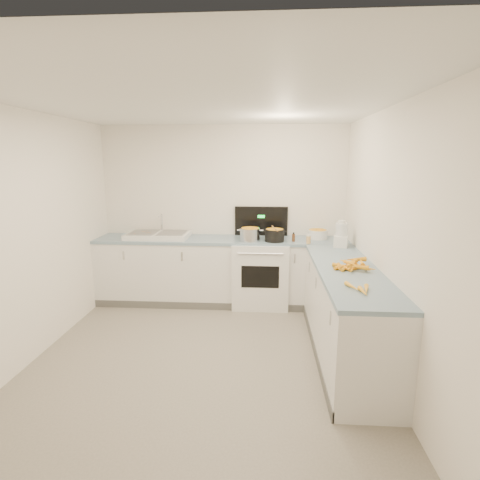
# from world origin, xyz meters

# --- Properties ---
(floor) EXTENTS (3.50, 4.00, 0.00)m
(floor) POSITION_xyz_m (0.00, 0.00, 0.00)
(floor) COLOR gray
(floor) RESTS_ON ground
(ceiling) EXTENTS (3.50, 4.00, 0.00)m
(ceiling) POSITION_xyz_m (0.00, 0.00, 2.50)
(ceiling) COLOR white
(ceiling) RESTS_ON ground
(wall_back) EXTENTS (3.50, 0.00, 2.50)m
(wall_back) POSITION_xyz_m (0.00, 2.00, 1.25)
(wall_back) COLOR white
(wall_back) RESTS_ON ground
(wall_front) EXTENTS (3.50, 0.00, 2.50)m
(wall_front) POSITION_xyz_m (0.00, -2.00, 1.25)
(wall_front) COLOR white
(wall_front) RESTS_ON ground
(wall_left) EXTENTS (0.00, 4.00, 2.50)m
(wall_left) POSITION_xyz_m (-1.75, 0.00, 1.25)
(wall_left) COLOR white
(wall_left) RESTS_ON ground
(wall_right) EXTENTS (0.00, 4.00, 2.50)m
(wall_right) POSITION_xyz_m (1.75, 0.00, 1.25)
(wall_right) COLOR white
(wall_right) RESTS_ON ground
(counter_back) EXTENTS (3.50, 0.62, 0.94)m
(counter_back) POSITION_xyz_m (0.00, 1.70, 0.47)
(counter_back) COLOR white
(counter_back) RESTS_ON ground
(counter_right) EXTENTS (0.62, 2.20, 0.94)m
(counter_right) POSITION_xyz_m (1.45, 0.30, 0.47)
(counter_right) COLOR white
(counter_right) RESTS_ON ground
(stove) EXTENTS (0.76, 0.65, 1.36)m
(stove) POSITION_xyz_m (0.55, 1.69, 0.47)
(stove) COLOR white
(stove) RESTS_ON ground
(sink) EXTENTS (0.86, 0.52, 0.31)m
(sink) POSITION_xyz_m (-0.90, 1.70, 0.98)
(sink) COLOR white
(sink) RESTS_ON counter_back
(steel_pot) EXTENTS (0.36, 0.36, 0.20)m
(steel_pot) POSITION_xyz_m (0.41, 1.56, 1.02)
(steel_pot) COLOR silver
(steel_pot) RESTS_ON stove
(black_pot) EXTENTS (0.26, 0.26, 0.19)m
(black_pot) POSITION_xyz_m (0.74, 1.56, 1.01)
(black_pot) COLOR black
(black_pot) RESTS_ON stove
(wooden_spoon) EXTENTS (0.08, 0.40, 0.02)m
(wooden_spoon) POSITION_xyz_m (0.74, 1.56, 1.12)
(wooden_spoon) COLOR #AD7A47
(wooden_spoon) RESTS_ON black_pot
(mixing_bowl) EXTENTS (0.34, 0.34, 0.13)m
(mixing_bowl) POSITION_xyz_m (1.34, 1.78, 1.00)
(mixing_bowl) COLOR white
(mixing_bowl) RESTS_ON counter_back
(extract_bottle) EXTENTS (0.04, 0.04, 0.10)m
(extract_bottle) POSITION_xyz_m (0.99, 1.57, 0.99)
(extract_bottle) COLOR #593319
(extract_bottle) RESTS_ON counter_back
(spice_jar) EXTENTS (0.06, 0.06, 0.10)m
(spice_jar) POSITION_xyz_m (1.18, 1.45, 0.99)
(spice_jar) COLOR #E5B266
(spice_jar) RESTS_ON counter_back
(food_processor) EXTENTS (0.21, 0.24, 0.34)m
(food_processor) POSITION_xyz_m (1.57, 1.30, 1.08)
(food_processor) COLOR white
(food_processor) RESTS_ON counter_right
(carrot_pile) EXTENTS (0.42, 0.42, 0.09)m
(carrot_pile) POSITION_xyz_m (1.48, 0.31, 0.98)
(carrot_pile) COLOR #FCAA1E
(carrot_pile) RESTS_ON counter_right
(peeled_carrots) EXTENTS (0.20, 0.30, 0.04)m
(peeled_carrots) POSITION_xyz_m (1.40, -0.37, 0.96)
(peeled_carrots) COLOR yellow
(peeled_carrots) RESTS_ON counter_right
(peelings) EXTENTS (0.21, 0.25, 0.01)m
(peelings) POSITION_xyz_m (-1.10, 1.68, 1.02)
(peelings) COLOR tan
(peelings) RESTS_ON sink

